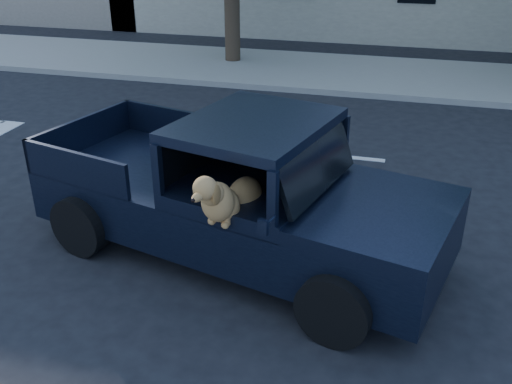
# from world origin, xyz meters

# --- Properties ---
(ground) EXTENTS (120.00, 120.00, 0.00)m
(ground) POSITION_xyz_m (0.00, 0.00, 0.00)
(ground) COLOR black
(ground) RESTS_ON ground
(far_sidewalk) EXTENTS (60.00, 4.00, 0.15)m
(far_sidewalk) POSITION_xyz_m (0.00, 9.20, 0.07)
(far_sidewalk) COLOR gray
(far_sidewalk) RESTS_ON ground
(lane_stripes) EXTENTS (21.60, 0.14, 0.01)m
(lane_stripes) POSITION_xyz_m (2.00, 3.40, 0.01)
(lane_stripes) COLOR silver
(lane_stripes) RESTS_ON ground
(pickup_truck) EXTENTS (5.56, 3.30, 1.87)m
(pickup_truck) POSITION_xyz_m (-0.96, -0.21, 0.63)
(pickup_truck) COLOR black
(pickup_truck) RESTS_ON ground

